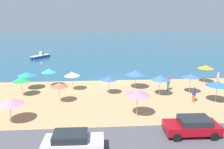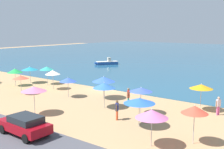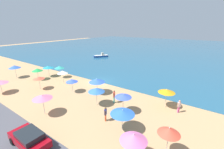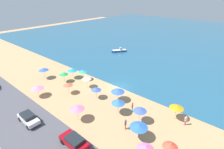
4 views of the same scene
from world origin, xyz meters
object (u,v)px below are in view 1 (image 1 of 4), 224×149
beach_umbrella_8 (72,74)px  bather_2 (218,77)px  beach_umbrella_3 (160,78)px  beach_umbrella_5 (49,71)px  beach_umbrella_2 (9,102)px  parked_car_0 (192,126)px  beach_umbrella_11 (136,73)px  beach_umbrella_12 (21,79)px  skiff_nearshore (40,56)px  beach_umbrella_13 (137,93)px  beach_umbrella_1 (206,67)px  parked_car_2 (73,142)px  beach_umbrella_6 (27,74)px  beach_umbrella_7 (191,76)px  bather_0 (194,94)px  beach_umbrella_4 (59,85)px  beach_umbrella_10 (218,84)px  beach_umbrella_14 (109,78)px  bather_1 (168,82)px

beach_umbrella_8 → bather_2: size_ratio=1.49×
beach_umbrella_3 → beach_umbrella_5: bearing=162.4°
beach_umbrella_2 → parked_car_0: (14.60, -3.18, -1.07)m
beach_umbrella_5 → bather_2: 22.75m
beach_umbrella_11 → beach_umbrella_12: bearing=-172.2°
beach_umbrella_5 → skiff_nearshore: 22.17m
beach_umbrella_13 → beach_umbrella_2: bearing=-177.8°
beach_umbrella_1 → beach_umbrella_3: 8.91m
beach_umbrella_1 → parked_car_2: (-16.52, -15.08, -1.46)m
skiff_nearshore → beach_umbrella_1: bearing=-37.3°
beach_umbrella_3 → beach_umbrella_2: bearing=-158.7°
beach_umbrella_5 → parked_car_0: beach_umbrella_5 is taller
parked_car_2 → beach_umbrella_13: bearing=44.7°
beach_umbrella_6 → beach_umbrella_7: (19.68, -2.93, 0.16)m
beach_umbrella_11 → beach_umbrella_13: bearing=-99.0°
beach_umbrella_2 → bather_0: (17.73, 3.54, -0.95)m
beach_umbrella_2 → beach_umbrella_4: beach_umbrella_4 is taller
beach_umbrella_4 → parked_car_2: beach_umbrella_4 is taller
beach_umbrella_10 → skiff_nearshore: (-25.15, 27.87, -1.62)m
bather_0 → bather_2: 8.94m
beach_umbrella_4 → skiff_nearshore: 28.19m
beach_umbrella_8 → beach_umbrella_13: beach_umbrella_13 is taller
beach_umbrella_10 → parked_car_2: (-14.29, -8.04, -1.25)m
beach_umbrella_3 → skiff_nearshore: 32.22m
beach_umbrella_14 → beach_umbrella_12: bearing=179.6°
beach_umbrella_5 → beach_umbrella_10: bearing=-19.6°
beach_umbrella_7 → bather_2: 6.85m
beach_umbrella_7 → beach_umbrella_3: bearing=-173.2°
beach_umbrella_5 → beach_umbrella_10: size_ratio=1.03×
beach_umbrella_11 → bather_1: size_ratio=1.35×
parked_car_0 → parked_car_2: parked_car_0 is taller
beach_umbrella_2 → beach_umbrella_12: size_ratio=0.99×
beach_umbrella_1 → beach_umbrella_14: bearing=-164.7°
beach_umbrella_1 → beach_umbrella_14: 13.97m
beach_umbrella_7 → beach_umbrella_14: (-9.61, 0.46, -0.26)m
parked_car_0 → beach_umbrella_2: bearing=167.7°
parked_car_0 → beach_umbrella_13: bearing=135.0°
bather_1 → parked_car_0: bearing=-98.6°
beach_umbrella_7 → bather_1: (-2.20, 1.32, -1.16)m
beach_umbrella_10 → bather_2: beach_umbrella_10 is taller
beach_umbrella_14 → bather_0: 9.51m
skiff_nearshore → parked_car_2: bearing=-73.2°
beach_umbrella_2 → beach_umbrella_7: size_ratio=0.96×
beach_umbrella_4 → bather_0: size_ratio=1.34×
beach_umbrella_2 → bather_2: (23.98, 9.93, -0.97)m
beach_umbrella_8 → beach_umbrella_11: (7.91, 0.25, -0.03)m
beach_umbrella_2 → beach_umbrella_10: beach_umbrella_10 is taller
beach_umbrella_1 → beach_umbrella_8: beach_umbrella_1 is taller
beach_umbrella_10 → beach_umbrella_12: beach_umbrella_12 is taller
beach_umbrella_8 → parked_car_0: (10.21, -11.47, -1.31)m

